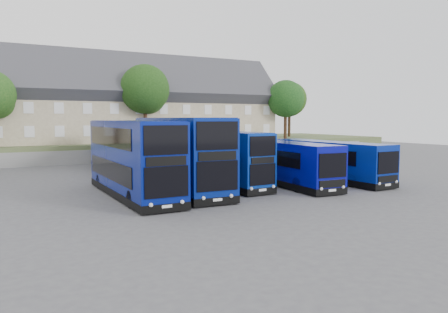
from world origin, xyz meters
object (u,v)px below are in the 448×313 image
(coach_east_a, at_px, (283,163))
(tree_east, at_px, (286,100))
(tree_mid, at_px, (146,91))
(tree_far, at_px, (290,100))
(dd_front_left, at_px, (133,160))
(dd_front_mid, at_px, (179,155))

(coach_east_a, xyz_separation_m, tree_east, (17.41, 22.96, 5.84))
(tree_east, bearing_deg, tree_mid, 178.57)
(tree_far, bearing_deg, tree_mid, -165.96)
(dd_front_left, bearing_deg, dd_front_mid, 10.13)
(coach_east_a, xyz_separation_m, tree_mid, (-2.59, 23.46, 6.52))
(tree_mid, relative_size, tree_east, 1.12)
(coach_east_a, relative_size, tree_far, 1.35)
(tree_mid, bearing_deg, tree_far, 14.04)
(dd_front_left, xyz_separation_m, tree_mid, (8.73, 23.04, 5.75))
(tree_east, bearing_deg, dd_front_mid, -139.07)
(coach_east_a, bearing_deg, tree_far, 56.29)
(tree_mid, distance_m, tree_far, 26.80)
(dd_front_mid, distance_m, coach_east_a, 8.01)
(dd_front_mid, xyz_separation_m, coach_east_a, (7.90, -1.01, -0.86))
(tree_mid, distance_m, tree_east, 20.02)
(dd_front_mid, height_order, tree_mid, tree_mid)
(tree_mid, height_order, tree_far, tree_mid)
(dd_front_left, relative_size, tree_mid, 1.29)
(coach_east_a, bearing_deg, dd_front_mid, 177.00)
(coach_east_a, height_order, tree_far, tree_far)
(dd_front_mid, relative_size, tree_far, 1.43)
(dd_front_left, relative_size, dd_front_mid, 0.95)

